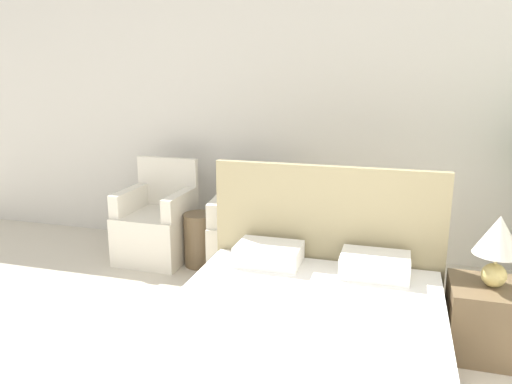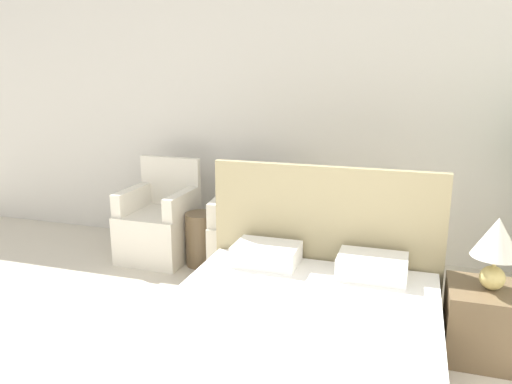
# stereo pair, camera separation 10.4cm
# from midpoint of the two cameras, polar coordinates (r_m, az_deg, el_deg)

# --- Properties ---
(wall_back) EXTENTS (10.00, 0.06, 2.90)m
(wall_back) POSITION_cam_midpoint_polar(r_m,az_deg,el_deg) (4.77, 7.64, 9.98)
(wall_back) COLOR silver
(wall_back) RESTS_ON ground_plane
(bed) EXTENTS (1.63, 2.17, 1.12)m
(bed) POSITION_cam_midpoint_polar(r_m,az_deg,el_deg) (2.87, 4.95, -18.15)
(bed) COLOR #4C4238
(bed) RESTS_ON ground_plane
(armchair_near_window_left) EXTENTS (0.63, 0.64, 0.93)m
(armchair_near_window_left) POSITION_cam_midpoint_polar(r_m,az_deg,el_deg) (4.83, -10.40, -3.98)
(armchair_near_window_left) COLOR silver
(armchair_near_window_left) RESTS_ON ground_plane
(armchair_near_window_right) EXTENTS (0.69, 0.70, 0.93)m
(armchair_near_window_right) POSITION_cam_midpoint_polar(r_m,az_deg,el_deg) (4.49, -0.03, -5.14)
(armchair_near_window_right) COLOR silver
(armchair_near_window_right) RESTS_ON ground_plane
(nightstand) EXTENTS (0.54, 0.47, 0.46)m
(nightstand) POSITION_cam_midpoint_polar(r_m,az_deg,el_deg) (3.54, 26.04, -13.35)
(nightstand) COLOR brown
(nightstand) RESTS_ON ground_plane
(table_lamp) EXTENTS (0.29, 0.29, 0.46)m
(table_lamp) POSITION_cam_midpoint_polar(r_m,az_deg,el_deg) (3.34, 26.60, -5.26)
(table_lamp) COLOR tan
(table_lamp) RESTS_ON nightstand
(side_table) EXTENTS (0.29, 0.29, 0.49)m
(side_table) POSITION_cam_midpoint_polar(r_m,az_deg,el_deg) (4.62, -5.60, -5.39)
(side_table) COLOR brown
(side_table) RESTS_ON ground_plane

